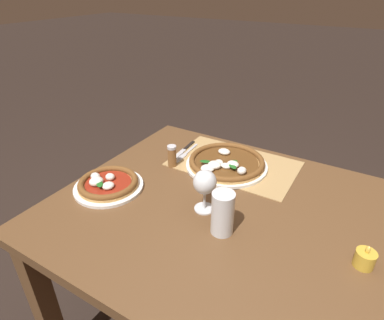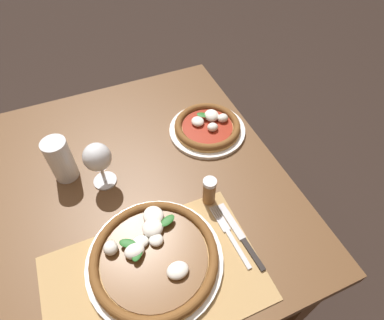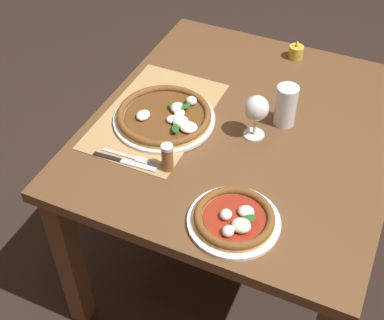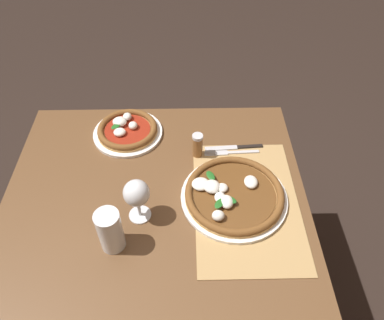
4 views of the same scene
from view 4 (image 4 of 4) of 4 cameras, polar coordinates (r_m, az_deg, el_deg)
name	(u,v)px [view 4 (image 4 of 4)]	position (r m, az deg, el deg)	size (l,w,h in m)	color
ground_plane	(166,316)	(1.84, -4.05, -22.59)	(24.00, 24.00, 0.00)	black
dining_table	(156,242)	(1.27, -5.57, -12.39)	(1.13, 1.00, 0.74)	brown
paper_placemat	(246,202)	(1.23, 8.28, -6.41)	(0.53, 0.33, 0.00)	#A88451
pizza_near	(233,195)	(1.22, 6.30, -5.27)	(0.35, 0.35, 0.05)	white
pizza_far	(127,130)	(1.45, -9.83, 4.50)	(0.26, 0.26, 0.05)	white
wine_glass	(137,194)	(1.12, -8.44, -5.22)	(0.08, 0.08, 0.16)	silver
pint_glass	(110,231)	(1.10, -12.34, -10.55)	(0.07, 0.07, 0.15)	silver
fork	(231,153)	(1.37, 6.00, 1.14)	(0.03, 0.20, 0.00)	#B7B7BC
knife	(234,148)	(1.39, 6.36, 1.90)	(0.03, 0.22, 0.01)	black
pepper_shaker	(198,145)	(1.32, 0.85, 2.24)	(0.04, 0.04, 0.10)	brown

